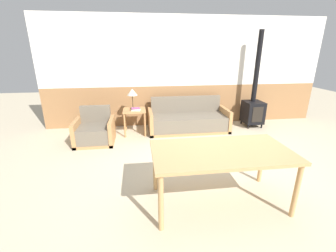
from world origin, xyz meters
TOP-DOWN VIEW (x-y plane):
  - ground_plane at (0.00, 0.00)m, footprint 16.00×16.00m
  - wall_back at (0.00, 2.63)m, footprint 7.20×0.06m
  - couch at (-0.06, 2.05)m, footprint 1.93×0.80m
  - armchair at (-2.20, 1.57)m, footprint 0.80×0.72m
  - side_table at (-1.35, 2.00)m, footprint 0.52×0.52m
  - table_lamp at (-1.38, 2.09)m, footprint 0.24×0.24m
  - book_stack at (-1.32, 1.91)m, footprint 0.22×0.14m
  - dining_table at (-0.27, -0.71)m, footprint 1.71×0.89m
  - wood_stove at (1.67, 2.16)m, footprint 0.45×0.51m

SIDE VIEW (x-z plane):
  - ground_plane at x=0.00m, z-range 0.00..0.00m
  - armchair at x=-2.20m, z-range -0.14..0.61m
  - couch at x=-0.06m, z-range -0.15..0.64m
  - side_table at x=-1.35m, z-range 0.19..0.78m
  - wood_stove at x=1.67m, z-range -0.62..1.73m
  - book_stack at x=-1.32m, z-range 0.59..0.66m
  - dining_table at x=-0.27m, z-range 0.30..1.04m
  - table_lamp at x=-1.38m, z-range 0.73..1.20m
  - wall_back at x=0.00m, z-range 0.00..2.70m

